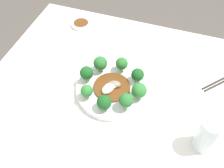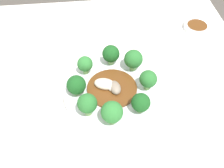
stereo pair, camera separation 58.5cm
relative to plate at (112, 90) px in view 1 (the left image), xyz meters
The scene contains 13 objects.
table 0.39m from the plate, 149.09° to the left, with size 1.01×0.89×0.75m.
plate is the anchor object (origin of this frame).
broccoli_northwest 0.11m from the plate, 136.89° to the left, with size 0.05×0.05×0.06m.
broccoli_southwest 0.10m from the plate, 141.49° to the right, with size 0.05×0.05×0.05m.
broccoli_south 0.10m from the plate, 94.13° to the right, with size 0.04×0.04×0.06m.
broccoli_west 0.11m from the plate, behind, with size 0.05×0.05×0.06m.
broccoli_east 0.11m from the plate, ahead, with size 0.05×0.05×0.06m.
broccoli_northeast 0.10m from the plate, 44.03° to the left, with size 0.04×0.04×0.05m.
broccoli_north 0.10m from the plate, 92.19° to the left, with size 0.05×0.05×0.06m.
broccoli_southeast 0.10m from the plate, 44.36° to the right, with size 0.05×0.05×0.06m.
stirfry_center 0.02m from the plate, 84.14° to the left, with size 0.13×0.13×0.02m.
drinking_glass 0.35m from the plate, 162.24° to the left, with size 0.07×0.07×0.13m.
sauce_dish 0.40m from the plate, 51.19° to the right, with size 0.09×0.09×0.02m.
Camera 1 is at (-0.14, 0.52, 1.49)m, focal length 42.00 mm.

